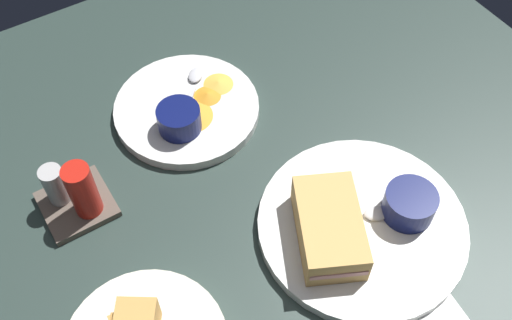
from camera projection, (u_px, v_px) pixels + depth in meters
The scene contains 10 objects.
ground_plane at pixel (271, 224), 80.90cm from camera, with size 110.00×110.00×3.00cm, color #283833.
plate_sandwich_main at pixel (362, 226), 78.15cm from camera, with size 27.21×27.21×1.60cm, color silver.
sandwich_half_near at pixel (329, 227), 74.32cm from camera, with size 15.01×12.50×4.80cm.
ramekin_dark_sauce at pixel (410, 203), 76.79cm from camera, with size 6.78×6.78×3.84cm.
spoon_by_dark_ramekin at pixel (366, 215), 77.78cm from camera, with size 5.54×9.55×0.80cm.
plate_chips_companion at pixel (187, 109), 90.07cm from camera, with size 21.70×21.70×1.60cm, color silver.
ramekin_light_gravy at pixel (179, 118), 85.34cm from camera, with size 6.27×6.27×3.68cm.
spoon_by_gravy_ramekin at pixel (194, 81), 91.87cm from camera, with size 8.31×7.73×0.80cm.
plantain_chip_scatter at pixel (197, 106), 89.00cm from camera, with size 11.34×14.66×0.60cm.
condiment_caddy at pixel (75, 194), 77.97cm from camera, with size 9.00×9.00×9.50cm.
Camera 1 is at (-33.71, 23.34, 68.80)cm, focal length 42.16 mm.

